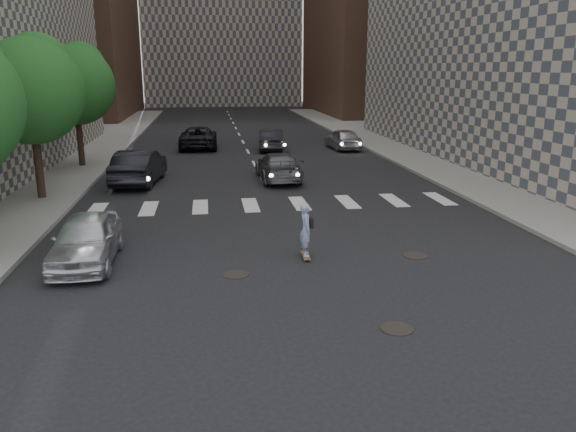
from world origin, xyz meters
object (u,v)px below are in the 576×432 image
skateboarder (306,230)px  traffic_car_b (278,166)px  traffic_car_e (271,140)px  traffic_car_a (139,167)px  silver_sedan (86,239)px  tree_b (32,86)px  tree_c (76,81)px  traffic_car_c (198,137)px  traffic_car_d (343,139)px

skateboarder → traffic_car_b: bearing=89.2°
skateboarder → traffic_car_e: (1.51, 22.00, -0.14)m
traffic_car_a → silver_sedan: bearing=95.6°
tree_b → traffic_car_a: size_ratio=1.34×
traffic_car_a → traffic_car_b: (6.64, -0.07, -0.13)m
tree_c → traffic_car_c: 10.06m
traffic_car_e → silver_sedan: bearing=76.9°
skateboarder → traffic_car_c: size_ratio=0.31×
skateboarder → traffic_car_d: size_ratio=0.40×
tree_b → traffic_car_e: size_ratio=1.52×
traffic_car_a → traffic_car_e: traffic_car_a is taller
skateboarder → silver_sedan: size_ratio=0.40×
tree_b → skateboarder: size_ratio=4.03×
skateboarder → traffic_car_c: skateboarder is taller
traffic_car_b → traffic_car_c: size_ratio=0.88×
silver_sedan → traffic_car_d: 24.74m
traffic_car_a → traffic_car_b: traffic_car_a is taller
traffic_car_a → traffic_car_c: bearing=-95.7°
skateboarder → traffic_car_d: (6.36, 21.79, -0.15)m
traffic_car_c → traffic_car_e: 5.11m
skateboarder → traffic_car_a: 13.20m
silver_sedan → traffic_car_c: 23.42m
skateboarder → traffic_car_c: bearing=100.5°
traffic_car_d → traffic_car_e: traffic_car_e is taller
traffic_car_c → traffic_car_d: bearing=169.7°
traffic_car_e → tree_b: bearing=56.5°
traffic_car_d → traffic_car_e: size_ratio=0.95×
tree_b → traffic_car_c: (6.23, 14.86, -3.90)m
silver_sedan → traffic_car_c: bearing=82.7°
tree_c → traffic_car_c: size_ratio=1.23×
tree_b → traffic_car_e: bearing=50.0°
traffic_car_d → silver_sedan: bearing=55.5°
tree_c → tree_b: bearing=-90.0°
skateboarder → traffic_car_e: size_ratio=0.38×
traffic_car_b → traffic_car_d: bearing=-120.6°
traffic_car_b → tree_b: bearing=14.4°
tree_c → traffic_car_b: tree_c is taller
traffic_car_d → traffic_car_e: bearing=-6.5°
traffic_car_d → traffic_car_b: bearing=56.6°
traffic_car_c → skateboarder: bearing=98.8°
traffic_car_d → traffic_car_c: bearing=-15.3°
skateboarder → traffic_car_a: size_ratio=0.33×
traffic_car_a → traffic_car_e: size_ratio=1.14×
tree_c → traffic_car_a: size_ratio=1.34×
tree_b → skateboarder: tree_b is taller
tree_b → tree_c: same height
tree_b → silver_sedan: bearing=-68.2°
traffic_car_c → traffic_car_a: bearing=78.4°
traffic_car_a → tree_c: bearing=-47.9°
silver_sedan → traffic_car_b: size_ratio=0.87×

